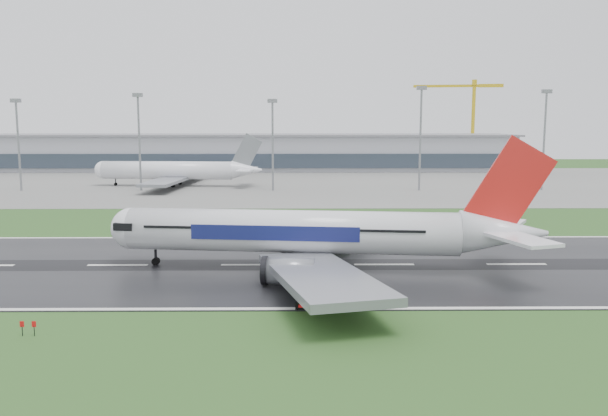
{
  "coord_description": "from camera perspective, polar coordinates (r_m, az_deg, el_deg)",
  "views": [
    {
      "loc": [
        27.04,
        -89.76,
        21.43
      ],
      "look_at": [
        28.06,
        12.0,
        7.0
      ],
      "focal_mm": 36.17,
      "sensor_mm": 36.0,
      "label": 1
    }
  ],
  "objects": [
    {
      "name": "ground",
      "position": [
        96.16,
        -16.96,
        -5.16
      ],
      "size": [
        520.0,
        520.0,
        0.0
      ],
      "primitive_type": "plane",
      "color": "#23491A",
      "rests_on": "ground"
    },
    {
      "name": "runway",
      "position": [
        96.15,
        -16.96,
        -5.13
      ],
      "size": [
        400.0,
        45.0,
        0.1
      ],
      "primitive_type": "cube",
      "color": "black",
      "rests_on": "ground"
    },
    {
      "name": "apron",
      "position": [
        217.51,
        -7.72,
        2.35
      ],
      "size": [
        400.0,
        130.0,
        0.08
      ],
      "primitive_type": "cube",
      "color": "slate",
      "rests_on": "ground"
    },
    {
      "name": "terminal",
      "position": [
        276.44,
        -6.21,
        5.13
      ],
      "size": [
        240.0,
        36.0,
        15.0
      ],
      "primitive_type": "cube",
      "color": "#93959E",
      "rests_on": "ground"
    },
    {
      "name": "main_airliner",
      "position": [
        87.87,
        1.71,
        0.2
      ],
      "size": [
        69.52,
        66.89,
        18.6
      ],
      "primitive_type": null,
      "rotation": [
        0.0,
        0.0,
        -0.12
      ],
      "color": "silver",
      "rests_on": "runway"
    },
    {
      "name": "parked_airliner",
      "position": [
        207.75,
        -11.98,
        4.33
      ],
      "size": [
        61.58,
        57.95,
        16.84
      ],
      "primitive_type": null,
      "rotation": [
        0.0,
        0.0,
        -0.08
      ],
      "color": "white",
      "rests_on": "apron"
    },
    {
      "name": "tower_crane",
      "position": [
        301.28,
        15.46,
        7.6
      ],
      "size": [
        41.0,
        9.01,
        40.95
      ],
      "primitive_type": null,
      "rotation": [
        0.0,
        0.0,
        -0.17
      ],
      "color": "gold",
      "rests_on": "ground"
    },
    {
      "name": "runway_sign",
      "position": [
        70.61,
        0.13,
        -9.15
      ],
      "size": [
        2.3,
        0.79,
        1.04
      ],
      "primitive_type": null,
      "rotation": [
        0.0,
        0.0,
        0.23
      ],
      "color": "black",
      "rests_on": "ground"
    },
    {
      "name": "floodmast_1",
      "position": [
        208.48,
        -25.04,
        5.15
      ],
      "size": [
        0.64,
        0.64,
        27.11
      ],
      "primitive_type": "cylinder",
      "color": "gray",
      "rests_on": "ground"
    },
    {
      "name": "floodmast_2",
      "position": [
        196.07,
        -15.08,
        5.74
      ],
      "size": [
        0.64,
        0.64,
        28.8
      ],
      "primitive_type": "cylinder",
      "color": "gray",
      "rests_on": "ground"
    },
    {
      "name": "floodmast_3",
      "position": [
        190.09,
        -2.93,
        5.68
      ],
      "size": [
        0.64,
        0.64,
        27.05
      ],
      "primitive_type": "cylinder",
      "color": "gray",
      "rests_on": "ground"
    },
    {
      "name": "floodmast_4",
      "position": [
        193.6,
        10.78,
        6.17
      ],
      "size": [
        0.64,
        0.64,
        30.96
      ],
      "primitive_type": "cylinder",
      "color": "gray",
      "rests_on": "ground"
    },
    {
      "name": "floodmast_5",
      "position": [
        204.66,
        21.45,
        5.71
      ],
      "size": [
        0.64,
        0.64,
        29.94
      ],
      "primitive_type": "cylinder",
      "color": "gray",
      "rests_on": "ground"
    }
  ]
}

